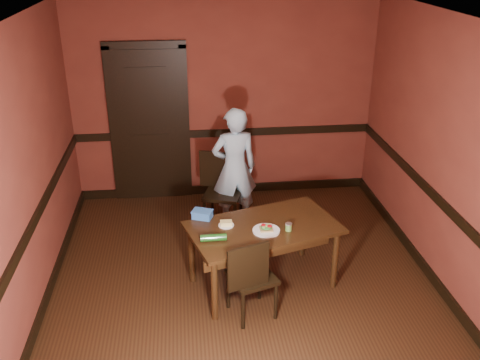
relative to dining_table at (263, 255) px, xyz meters
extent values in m
cube|color=black|center=(-0.20, 0.00, -0.35)|extent=(4.00, 4.50, 0.01)
cube|color=white|center=(-0.20, 0.00, 2.35)|extent=(4.00, 4.50, 0.01)
cube|color=maroon|center=(-0.20, 2.25, 1.00)|extent=(4.00, 0.02, 2.70)
cube|color=maroon|center=(-0.20, -2.25, 1.00)|extent=(4.00, 0.02, 2.70)
cube|color=maroon|center=(-2.20, 0.00, 1.00)|extent=(0.02, 4.50, 2.70)
cube|color=maroon|center=(1.80, 0.00, 1.00)|extent=(0.02, 4.50, 2.70)
cube|color=black|center=(-0.20, 2.23, 0.55)|extent=(4.00, 0.03, 0.10)
cube|color=black|center=(-2.18, 0.00, 0.55)|extent=(0.03, 4.50, 0.10)
cube|color=black|center=(1.79, 0.00, 0.55)|extent=(0.03, 4.50, 0.10)
cube|color=black|center=(-0.20, 2.23, -0.29)|extent=(4.00, 0.03, 0.12)
cube|color=black|center=(-2.18, 0.00, -0.29)|extent=(0.03, 4.50, 0.12)
cube|color=black|center=(1.79, 0.00, -0.29)|extent=(0.03, 4.50, 0.12)
cube|color=black|center=(-1.20, 2.21, 0.68)|extent=(0.85, 0.04, 2.05)
cube|color=black|center=(-1.67, 2.23, 0.68)|extent=(0.10, 0.06, 2.15)
cube|color=black|center=(-0.72, 2.23, 0.68)|extent=(0.10, 0.06, 2.15)
cube|color=black|center=(-1.20, 2.23, 1.75)|extent=(1.05, 0.06, 0.10)
cube|color=black|center=(0.00, 0.00, 0.00)|extent=(1.65, 1.22, 0.69)
imported|color=#A4CCE2|center=(-0.16, 1.33, 0.41)|extent=(0.60, 0.43, 1.52)
cylinder|color=white|center=(0.01, -0.11, 0.35)|extent=(0.27, 0.27, 0.01)
cube|color=#A1834E|center=(0.01, -0.11, 0.37)|extent=(0.12, 0.11, 0.02)
ellipsoid|color=#328330|center=(0.01, -0.11, 0.39)|extent=(0.11, 0.10, 0.03)
cylinder|color=red|center=(-0.01, -0.09, 0.41)|extent=(0.05, 0.05, 0.01)
cylinder|color=red|center=(0.04, -0.12, 0.41)|extent=(0.05, 0.05, 0.01)
cylinder|color=#9BC363|center=(-0.02, -0.13, 0.41)|extent=(0.03, 0.03, 0.01)
cylinder|color=#9BC363|center=(0.04, -0.08, 0.41)|extent=(0.03, 0.03, 0.01)
cylinder|color=#9BC363|center=(0.01, -0.11, 0.41)|extent=(0.03, 0.03, 0.01)
cylinder|color=#5D8C3C|center=(0.23, -0.12, 0.38)|extent=(0.06, 0.06, 0.07)
cylinder|color=beige|center=(0.23, -0.12, 0.42)|extent=(0.07, 0.07, 0.01)
cylinder|color=white|center=(-0.37, 0.05, 0.35)|extent=(0.16, 0.16, 0.01)
cube|color=#E8D87C|center=(-0.37, 0.05, 0.38)|extent=(0.12, 0.08, 0.04)
cube|color=#3672C7|center=(-0.60, 0.23, 0.38)|extent=(0.23, 0.19, 0.07)
cube|color=#3672C7|center=(-0.60, 0.23, 0.43)|extent=(0.24, 0.20, 0.01)
cylinder|color=#184514|center=(-0.52, -0.23, 0.38)|extent=(0.25, 0.07, 0.07)
camera|label=1|loc=(-0.75, -4.62, 2.99)|focal=40.00mm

